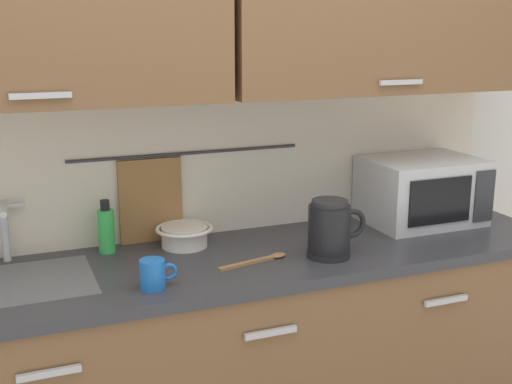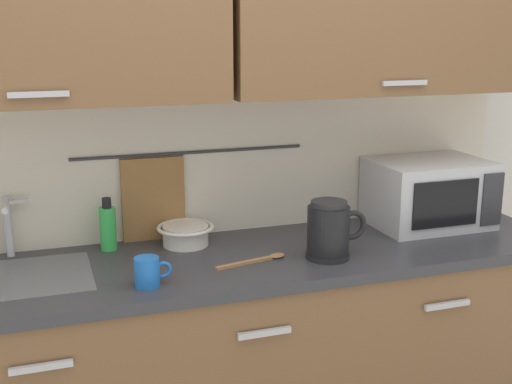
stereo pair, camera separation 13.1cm
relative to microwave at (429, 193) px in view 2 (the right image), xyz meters
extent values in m
cube|color=brown|center=(-0.86, -0.11, -0.61)|extent=(2.50, 0.60, 0.86)
cube|color=#B7B7BC|center=(-1.55, -0.42, -0.30)|extent=(0.18, 0.02, 0.02)
cube|color=#B7B7BC|center=(-0.86, -0.42, -0.30)|extent=(0.18, 0.02, 0.02)
cube|color=#B7B7BC|center=(-0.17, -0.42, -0.30)|extent=(0.18, 0.02, 0.02)
cube|color=#333338|center=(-0.86, -0.11, -0.16)|extent=(2.53, 0.63, 0.04)
cube|color=#9EA0A5|center=(-1.63, -0.09, -0.18)|extent=(0.52, 0.38, 0.09)
cube|color=silver|center=(-0.86, 0.22, 0.21)|extent=(3.70, 0.06, 2.50)
cube|color=beige|center=(-0.86, 0.19, 0.14)|extent=(2.50, 0.01, 0.55)
cube|color=#B7B7BC|center=(-1.49, -0.15, 0.47)|extent=(0.18, 0.01, 0.02)
cube|color=#B7B7BC|center=(-0.23, -0.15, 0.47)|extent=(0.18, 0.01, 0.02)
cylinder|color=#333338|center=(-0.95, 0.17, 0.19)|extent=(0.90, 0.01, 0.01)
cube|color=olive|center=(-1.10, 0.17, 0.01)|extent=(0.24, 0.02, 0.34)
cylinder|color=#B2B5BA|center=(-1.63, 0.14, -0.03)|extent=(0.03, 0.03, 0.22)
cylinder|color=#B2B5BA|center=(-1.63, 0.06, 0.07)|extent=(0.02, 0.16, 0.02)
cube|color=#B2B5BA|center=(-1.59, 0.14, 0.06)|extent=(0.07, 0.02, 0.01)
cube|color=silver|center=(0.00, 0.00, 0.00)|extent=(0.46, 0.34, 0.27)
cube|color=black|center=(-0.04, -0.17, 0.00)|extent=(0.29, 0.01, 0.18)
cube|color=#2D2D33|center=(0.18, -0.17, 0.00)|extent=(0.09, 0.01, 0.21)
cylinder|color=black|center=(-0.56, -0.24, -0.13)|extent=(0.16, 0.16, 0.02)
cylinder|color=black|center=(-0.56, -0.24, -0.03)|extent=(0.15, 0.15, 0.17)
cylinder|color=#262628|center=(-0.56, -0.24, 0.06)|extent=(0.13, 0.13, 0.02)
torus|color=black|center=(-0.47, -0.24, -0.02)|extent=(0.11, 0.02, 0.11)
cylinder|color=green|center=(-1.29, 0.10, -0.06)|extent=(0.06, 0.06, 0.16)
cylinder|color=black|center=(-1.29, 0.10, 0.04)|extent=(0.03, 0.03, 0.04)
cylinder|color=blue|center=(-1.21, -0.30, -0.09)|extent=(0.08, 0.08, 0.09)
torus|color=blue|center=(-1.16, -0.30, -0.09)|extent=(0.06, 0.01, 0.06)
cylinder|color=silver|center=(-1.01, 0.06, -0.10)|extent=(0.17, 0.17, 0.07)
torus|color=silver|center=(-1.01, 0.06, -0.07)|extent=(0.21, 0.21, 0.01)
cube|color=#9E7042|center=(-0.86, -0.21, -0.13)|extent=(0.22, 0.06, 0.01)
ellipsoid|color=#9E7042|center=(-0.73, -0.18, -0.13)|extent=(0.07, 0.05, 0.01)
camera|label=1|loc=(-1.64, -2.22, 0.67)|focal=46.55mm
camera|label=2|loc=(-1.51, -2.27, 0.67)|focal=46.55mm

